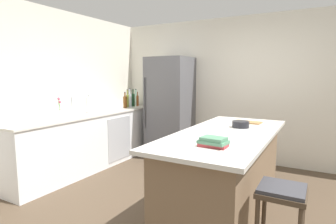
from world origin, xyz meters
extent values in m
plane|color=#4C3D2D|center=(0.00, 0.00, 0.00)|extent=(7.20, 7.20, 0.00)
cube|color=silver|center=(0.00, 2.25, 1.30)|extent=(6.00, 0.10, 2.60)
cube|color=silver|center=(-2.45, 0.00, 1.30)|extent=(0.10, 6.00, 2.60)
cube|color=white|center=(-2.08, 0.59, 0.45)|extent=(0.63, 3.02, 0.90)
cube|color=silver|center=(-2.08, 0.59, 0.91)|extent=(0.66, 3.05, 0.03)
cube|color=#B2B5BA|center=(-1.76, 0.97, 0.45)|extent=(0.01, 0.60, 0.76)
cube|color=#7A6047|center=(0.41, 0.18, 0.44)|extent=(0.80, 2.09, 0.89)
cube|color=silver|center=(0.41, 0.18, 0.91)|extent=(0.96, 2.29, 0.04)
cube|color=#56565B|center=(-1.23, 1.85, 0.95)|extent=(0.77, 0.70, 1.90)
cylinder|color=#4C4C51|center=(-1.58, 1.48, 1.05)|extent=(0.02, 0.02, 0.95)
cylinder|color=#473828|center=(0.94, -0.40, 0.31)|extent=(0.04, 0.04, 0.63)
cube|color=#473828|center=(1.09, -0.55, 0.65)|extent=(0.36, 0.36, 0.04)
cube|color=#38383D|center=(1.09, -0.55, 0.68)|extent=(0.34, 0.34, 0.03)
cylinder|color=silver|center=(-2.14, 0.27, 0.94)|extent=(0.05, 0.05, 0.02)
cylinder|color=silver|center=(-2.14, 0.27, 1.09)|extent=(0.02, 0.02, 0.28)
cylinder|color=silver|center=(-2.08, 0.27, 1.21)|extent=(0.14, 0.02, 0.02)
cylinder|color=silver|center=(-2.02, -0.07, 0.99)|extent=(0.09, 0.09, 0.12)
cylinder|color=#4C7F3D|center=(-2.03, -0.06, 1.10)|extent=(0.01, 0.03, 0.25)
sphere|color=#DB4C66|center=(-2.03, -0.06, 1.23)|extent=(0.04, 0.04, 0.04)
cylinder|color=#4C7F3D|center=(-2.02, -0.07, 1.10)|extent=(0.01, 0.02, 0.24)
sphere|color=#DB4C66|center=(-2.02, -0.07, 1.22)|extent=(0.04, 0.04, 0.04)
cylinder|color=#4C7F3D|center=(-2.01, -0.07, 1.08)|extent=(0.01, 0.04, 0.19)
sphere|color=#DB4C66|center=(-2.01, -0.07, 1.17)|extent=(0.04, 0.04, 0.04)
cylinder|color=gray|center=(-2.09, 0.58, 0.94)|extent=(0.14, 0.14, 0.01)
cylinder|color=white|center=(-2.09, 0.58, 1.07)|extent=(0.11, 0.11, 0.26)
cylinder|color=gray|center=(-2.09, 0.58, 1.22)|extent=(0.02, 0.02, 0.04)
cylinder|color=#8CB79E|center=(-2.16, 2.01, 1.05)|extent=(0.07, 0.07, 0.25)
cylinder|color=#8CB79E|center=(-2.16, 2.01, 1.22)|extent=(0.03, 0.03, 0.09)
cylinder|color=black|center=(-2.16, 2.01, 1.27)|extent=(0.04, 0.04, 0.01)
cylinder|color=#994C23|center=(-2.03, 1.90, 1.04)|extent=(0.05, 0.05, 0.22)
cylinder|color=#994C23|center=(-2.03, 1.90, 1.18)|extent=(0.02, 0.02, 0.07)
cylinder|color=black|center=(-2.03, 1.90, 1.22)|extent=(0.02, 0.02, 0.01)
cylinder|color=#19381E|center=(-2.08, 1.80, 1.06)|extent=(0.07, 0.07, 0.26)
cylinder|color=#19381E|center=(-2.08, 1.80, 1.23)|extent=(0.03, 0.03, 0.09)
cylinder|color=black|center=(-2.08, 1.80, 1.28)|extent=(0.03, 0.03, 0.01)
cylinder|color=silver|center=(-2.09, 1.71, 1.06)|extent=(0.07, 0.07, 0.26)
cylinder|color=silver|center=(-2.09, 1.71, 1.24)|extent=(0.03, 0.03, 0.10)
cylinder|color=black|center=(-2.09, 1.71, 1.30)|extent=(0.03, 0.03, 0.01)
cylinder|color=olive|center=(-2.08, 1.63, 1.05)|extent=(0.05, 0.05, 0.25)
cylinder|color=olive|center=(-2.08, 1.63, 1.23)|extent=(0.03, 0.03, 0.09)
cylinder|color=black|center=(-2.08, 1.63, 1.28)|extent=(0.03, 0.03, 0.01)
cylinder|color=brown|center=(-2.06, 1.52, 1.04)|extent=(0.08, 0.08, 0.22)
cylinder|color=brown|center=(-2.06, 1.52, 1.19)|extent=(0.03, 0.03, 0.07)
cylinder|color=black|center=(-2.06, 1.52, 1.23)|extent=(0.03, 0.03, 0.01)
cube|color=#A83338|center=(0.50, -0.50, 0.94)|extent=(0.24, 0.16, 0.03)
cube|color=#4C7F60|center=(0.50, -0.50, 0.97)|extent=(0.26, 0.20, 0.03)
cube|color=#4C7F60|center=(0.50, -0.50, 1.00)|extent=(0.22, 0.18, 0.03)
cylinder|color=black|center=(0.48, 0.54, 0.97)|extent=(0.20, 0.20, 0.08)
cube|color=#9E7042|center=(0.47, 0.92, 0.94)|extent=(0.37, 0.21, 0.02)
camera|label=1|loc=(1.32, -2.77, 1.55)|focal=29.46mm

